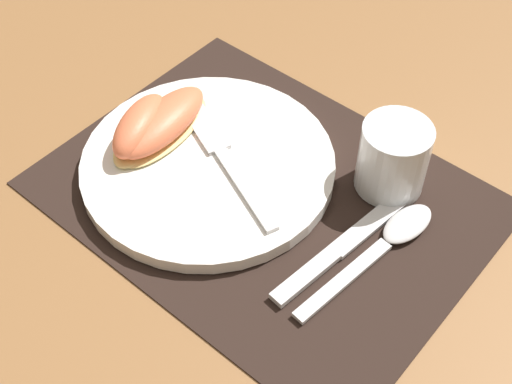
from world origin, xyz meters
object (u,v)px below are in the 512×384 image
plate (208,165)px  juice_glass (392,161)px  citrus_wedge_1 (140,128)px  spoon (391,238)px  citrus_wedge_0 (163,123)px  fork (223,156)px  knife (345,244)px

plate → juice_glass: (0.16, 0.11, 0.03)m
juice_glass → citrus_wedge_1: juice_glass is taller
juice_glass → citrus_wedge_1: bearing=-150.6°
juice_glass → spoon: bearing=-54.6°
plate → citrus_wedge_0: 0.07m
fork → spoon: bearing=9.7°
juice_glass → spoon: (0.04, -0.06, -0.03)m
juice_glass → fork: size_ratio=0.42×
citrus_wedge_0 → citrus_wedge_1: size_ratio=1.24×
plate → spoon: 0.21m
plate → knife: bearing=4.2°
plate → citrus_wedge_1: (-0.08, -0.02, 0.02)m
juice_glass → citrus_wedge_0: bearing=-153.8°
plate → citrus_wedge_1: size_ratio=2.43×
plate → citrus_wedge_0: bearing=-179.7°
citrus_wedge_0 → juice_glass: bearing=26.2°
spoon → citrus_wedge_1: size_ratio=1.71×
juice_glass → citrus_wedge_1: size_ratio=0.71×
spoon → citrus_wedge_1: 0.29m
juice_glass → knife: (0.01, -0.10, -0.03)m
citrus_wedge_1 → juice_glass: bearing=29.4°
fork → citrus_wedge_1: 0.10m
citrus_wedge_1 → spoon: bearing=14.0°
plate → knife: plate is taller
spoon → citrus_wedge_1: bearing=-166.0°
fork → citrus_wedge_0: citrus_wedge_0 is taller
plate → citrus_wedge_1: bearing=-163.3°
fork → citrus_wedge_1: citrus_wedge_1 is taller
knife → citrus_wedge_1: bearing=-171.8°
knife → spoon: size_ratio=1.07×
plate → juice_glass: juice_glass is taller
knife → citrus_wedge_1: size_ratio=1.83×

